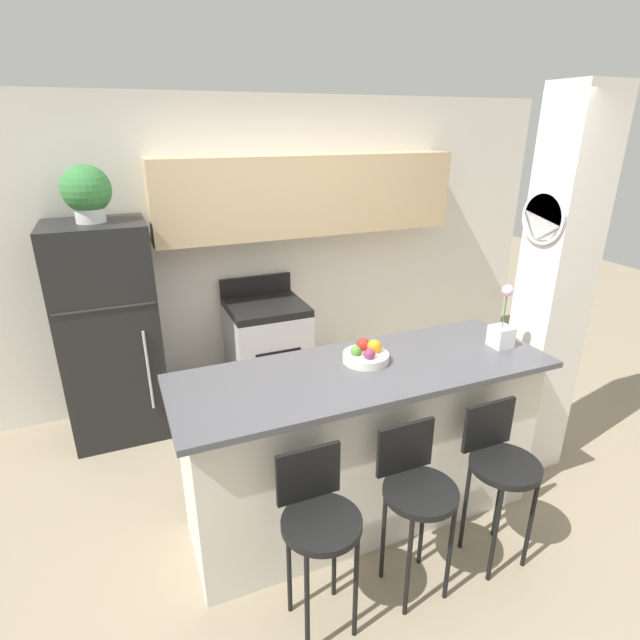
% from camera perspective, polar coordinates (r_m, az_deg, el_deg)
% --- Properties ---
extents(ground_plane, '(14.00, 14.00, 0.00)m').
position_cam_1_polar(ground_plane, '(3.44, 4.63, -20.92)').
color(ground_plane, gray).
extents(wall_back, '(5.60, 0.38, 2.55)m').
position_cam_1_polar(wall_back, '(4.40, -4.54, 10.28)').
color(wall_back, white).
rests_on(wall_back, ground_plane).
extents(pillar_right, '(0.38, 0.32, 2.55)m').
position_cam_1_polar(pillar_right, '(3.60, 25.06, 2.68)').
color(pillar_right, white).
rests_on(pillar_right, ground_plane).
extents(counter_bar, '(2.20, 0.75, 1.03)m').
position_cam_1_polar(counter_bar, '(3.12, 4.92, -13.87)').
color(counter_bar, silver).
rests_on(counter_bar, ground_plane).
extents(refrigerator, '(0.70, 0.63, 1.68)m').
position_cam_1_polar(refrigerator, '(4.09, -22.84, -1.43)').
color(refrigerator, black).
rests_on(refrigerator, ground_plane).
extents(stove_range, '(0.64, 0.63, 1.07)m').
position_cam_1_polar(stove_range, '(4.39, -6.01, -3.63)').
color(stove_range, silver).
rests_on(stove_range, ground_plane).
extents(bar_stool_left, '(0.37, 0.37, 0.93)m').
position_cam_1_polar(bar_stool_left, '(2.48, -0.21, -21.84)').
color(bar_stool_left, black).
rests_on(bar_stool_left, ground_plane).
extents(bar_stool_mid, '(0.37, 0.37, 0.93)m').
position_cam_1_polar(bar_stool_mid, '(2.67, 10.89, -18.47)').
color(bar_stool_mid, black).
rests_on(bar_stool_mid, ground_plane).
extents(bar_stool_right, '(0.37, 0.37, 0.93)m').
position_cam_1_polar(bar_stool_right, '(2.95, 19.83, -15.16)').
color(bar_stool_right, black).
rests_on(bar_stool_right, ground_plane).
extents(potted_plant_on_fridge, '(0.33, 0.33, 0.39)m').
position_cam_1_polar(potted_plant_on_fridge, '(3.84, -25.12, 13.13)').
color(potted_plant_on_fridge, silver).
rests_on(potted_plant_on_fridge, refrigerator).
extents(orchid_vase, '(0.12, 0.12, 0.40)m').
position_cam_1_polar(orchid_vase, '(3.27, 20.08, -1.04)').
color(orchid_vase, white).
rests_on(orchid_vase, counter_bar).
extents(fruit_bowl, '(0.27, 0.27, 0.12)m').
position_cam_1_polar(fruit_bowl, '(2.92, 5.31, -3.91)').
color(fruit_bowl, silver).
rests_on(fruit_bowl, counter_bar).
extents(trash_bin, '(0.28, 0.28, 0.38)m').
position_cam_1_polar(trash_bin, '(4.22, -13.70, -9.47)').
color(trash_bin, '#59595B').
rests_on(trash_bin, ground_plane).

